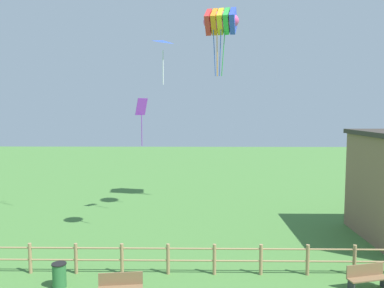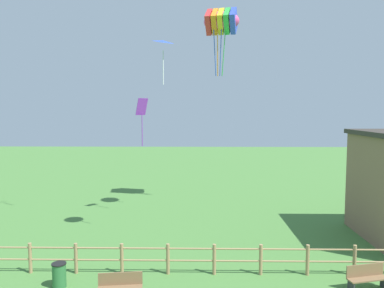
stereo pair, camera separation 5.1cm
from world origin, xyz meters
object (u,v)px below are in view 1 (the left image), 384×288
at_px(park_bench_near_fence, 121,286).
at_px(trash_bin, 59,275).
at_px(kite_purple_streamer, 142,112).
at_px(kite_blue_delta, 163,42).
at_px(park_bench_by_building, 367,277).
at_px(kite_rainbow_parafoil, 221,22).

height_order(park_bench_near_fence, trash_bin, trash_bin).
bearing_deg(kite_purple_streamer, kite_blue_delta, -69.08).
distance_m(trash_bin, kite_purple_streamer, 11.58).
distance_m(park_bench_near_fence, kite_purple_streamer, 12.17).
xyz_separation_m(park_bench_near_fence, trash_bin, (-2.43, 0.80, -0.01)).
distance_m(park_bench_near_fence, park_bench_by_building, 8.89).
distance_m(park_bench_near_fence, trash_bin, 2.56).
bearing_deg(park_bench_near_fence, kite_purple_streamer, 94.25).
relative_size(park_bench_near_fence, kite_rainbow_parafoil, 0.34).
bearing_deg(trash_bin, park_bench_by_building, 0.26).
relative_size(park_bench_near_fence, trash_bin, 1.71).
relative_size(park_bench_by_building, kite_blue_delta, 0.70).
distance_m(kite_purple_streamer, kite_blue_delta, 5.98).
height_order(kite_purple_streamer, kite_blue_delta, kite_blue_delta).
xyz_separation_m(trash_bin, kite_rainbow_parafoil, (6.64, 12.39, 11.99)).
height_order(park_bench_by_building, trash_bin, trash_bin).
height_order(park_bench_by_building, kite_rainbow_parafoil, kite_rainbow_parafoil).
relative_size(kite_purple_streamer, kite_blue_delta, 1.31).
xyz_separation_m(trash_bin, kite_purple_streamer, (1.64, 9.79, 5.97)).
height_order(trash_bin, kite_purple_streamer, kite_purple_streamer).
bearing_deg(kite_purple_streamer, park_bench_near_fence, -85.75).
relative_size(park_bench_by_building, kite_rainbow_parafoil, 0.35).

